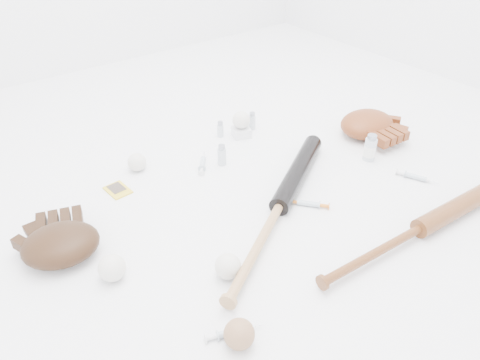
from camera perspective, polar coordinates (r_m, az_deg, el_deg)
bat_dark at (r=1.51m, az=4.84°, el=-3.14°), size 0.82×0.53×0.07m
bat_wood at (r=1.53m, az=21.14°, el=-5.49°), size 0.85×0.11×0.06m
glove_dark at (r=1.44m, az=-21.04°, el=-7.31°), size 0.33×0.33×0.09m
glove_tan at (r=2.02m, az=15.22°, el=6.64°), size 0.30×0.30×0.10m
trading_card at (r=1.68m, az=-14.67°, el=-1.19°), size 0.08×0.10×0.01m
pedestal at (r=1.95m, az=0.15°, el=5.89°), size 0.09×0.09×0.04m
baseball_on_pedestal at (r=1.93m, az=0.15°, el=7.34°), size 0.07×0.07×0.07m
baseball_left at (r=1.34m, az=-15.35°, el=-10.30°), size 0.08×0.08×0.08m
baseball_upper at (r=1.76m, az=-12.46°, el=2.14°), size 0.07×0.07×0.07m
baseball_mid at (r=1.30m, az=-1.49°, el=-10.48°), size 0.07×0.07×0.07m
baseball_aged at (r=1.15m, az=-0.10°, el=-18.27°), size 0.07×0.07×0.07m
syringe_0 at (r=1.19m, az=-1.01°, el=-18.05°), size 0.16×0.08×0.02m
syringe_1 at (r=1.57m, az=8.33°, el=-2.87°), size 0.13×0.14×0.02m
syringe_2 at (r=1.76m, az=-4.58°, el=2.06°), size 0.13×0.15×0.02m
syringe_3 at (r=1.80m, az=20.61°, el=0.35°), size 0.09×0.16×0.02m
vial_0 at (r=2.00m, az=1.49°, el=7.24°), size 0.03×0.03×0.08m
vial_1 at (r=1.94m, az=-2.41°, el=6.24°), size 0.03×0.03×0.07m
vial_2 at (r=1.75m, az=-2.23°, el=3.09°), size 0.03×0.03×0.08m
vial_3 at (r=1.84m, az=15.59°, el=3.85°), size 0.05×0.05×0.11m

